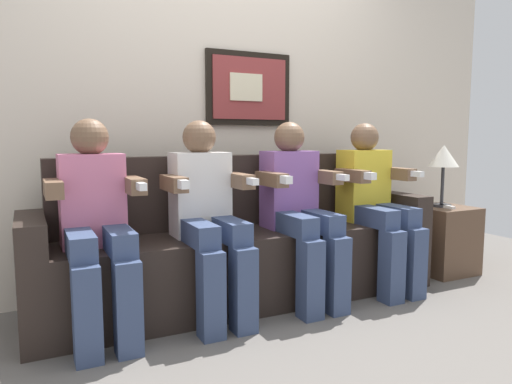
# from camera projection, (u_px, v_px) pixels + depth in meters

# --- Properties ---
(ground_plane) EXTENTS (6.39, 6.39, 0.00)m
(ground_plane) POSITION_uv_depth(u_px,v_px,m) (268.00, 317.00, 2.66)
(ground_plane) COLOR #66605B
(back_wall_assembly) EXTENTS (4.91, 0.10, 2.60)m
(back_wall_assembly) POSITION_uv_depth(u_px,v_px,m) (217.00, 95.00, 3.19)
(back_wall_assembly) COLOR beige
(back_wall_assembly) RESTS_ON ground_plane
(couch) EXTENTS (2.51, 0.58, 0.90)m
(couch) POSITION_uv_depth(u_px,v_px,m) (243.00, 251.00, 2.92)
(couch) COLOR #2D231E
(couch) RESTS_ON ground_plane
(person_leftmost) EXTENTS (0.46, 0.56, 1.11)m
(person_leftmost) POSITION_uv_depth(u_px,v_px,m) (96.00, 220.00, 2.34)
(person_leftmost) COLOR pink
(person_leftmost) RESTS_ON ground_plane
(person_left_center) EXTENTS (0.46, 0.56, 1.11)m
(person_left_center) POSITION_uv_depth(u_px,v_px,m) (208.00, 211.00, 2.60)
(person_left_center) COLOR white
(person_left_center) RESTS_ON ground_plane
(person_right_center) EXTENTS (0.46, 0.56, 1.11)m
(person_right_center) POSITION_uv_depth(u_px,v_px,m) (299.00, 205.00, 2.86)
(person_right_center) COLOR #8C59A5
(person_right_center) RESTS_ON ground_plane
(person_rightmost) EXTENTS (0.46, 0.56, 1.11)m
(person_rightmost) POSITION_uv_depth(u_px,v_px,m) (375.00, 199.00, 3.12)
(person_rightmost) COLOR yellow
(person_rightmost) RESTS_ON ground_plane
(side_table_right) EXTENTS (0.40, 0.40, 0.50)m
(side_table_right) POSITION_uv_depth(u_px,v_px,m) (443.00, 240.00, 3.53)
(side_table_right) COLOR brown
(side_table_right) RESTS_ON ground_plane
(table_lamp) EXTENTS (0.22, 0.22, 0.46)m
(table_lamp) POSITION_uv_depth(u_px,v_px,m) (444.00, 159.00, 3.47)
(table_lamp) COLOR #333338
(table_lamp) RESTS_ON side_table_right
(spare_remote_on_table) EXTENTS (0.04, 0.13, 0.02)m
(spare_remote_on_table) POSITION_uv_depth(u_px,v_px,m) (447.00, 207.00, 3.44)
(spare_remote_on_table) COLOR white
(spare_remote_on_table) RESTS_ON side_table_right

